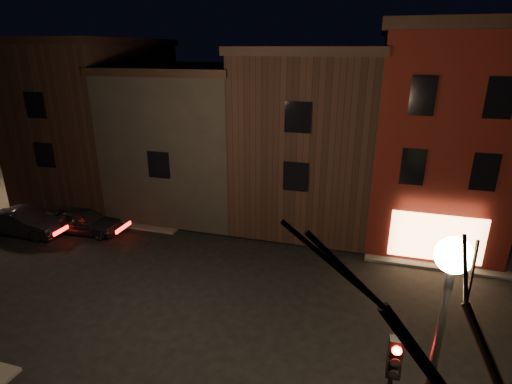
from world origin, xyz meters
The scene contains 9 objects.
ground centered at (0.00, 0.00, 0.00)m, with size 120.00×120.00×0.00m, color black.
sidewalk_far_left centered at (-20.00, 20.00, 0.06)m, with size 30.00×30.00×0.12m, color #2D2B28.
corner_building centered at (8.00, 9.47, 5.40)m, with size 6.50×8.50×10.50m.
row_building_a centered at (1.50, 10.50, 4.83)m, with size 7.30×10.30×9.40m.
row_building_b centered at (-5.75, 10.50, 4.33)m, with size 7.80×10.30×8.40m.
row_building_c centered at (-13.00, 10.50, 5.08)m, with size 7.30×10.30×9.90m.
street_lamp_near centered at (6.20, -6.00, 5.18)m, with size 0.60×0.60×6.48m.
parked_car_a centered at (-9.64, 3.96, 0.68)m, with size 1.60×3.97×1.35m, color black.
parked_car_b centered at (-12.58, 2.86, 0.70)m, with size 1.48×4.24×1.40m, color black.
Camera 1 is at (4.73, -12.35, 9.44)m, focal length 28.00 mm.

